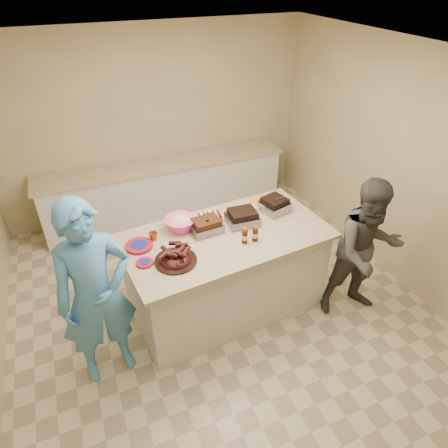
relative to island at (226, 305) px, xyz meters
name	(u,v)px	position (x,y,z in m)	size (l,w,h in m)	color
room	(220,310)	(-0.09, -0.06, 0.00)	(4.50, 5.00, 2.70)	tan
back_counter	(165,189)	(-0.09, 2.14, 0.45)	(3.60, 0.64, 0.90)	silver
island	(226,305)	(0.00, 0.00, 0.00)	(2.11, 1.11, 1.00)	silver
rib_platter	(176,261)	(-0.60, -0.22, 1.00)	(0.40, 0.40, 0.16)	#3C0F0C
pulled_pork_tray	(206,232)	(-0.17, 0.13, 1.00)	(0.31, 0.24, 0.09)	#47230F
brisket_tray	(242,223)	(0.24, 0.13, 1.00)	(0.32, 0.27, 0.10)	black
roasting_pan	(274,211)	(0.67, 0.21, 1.00)	(0.28, 0.28, 0.11)	gray
coleslaw_bowl	(181,229)	(-0.39, 0.27, 1.00)	(0.33, 0.33, 0.23)	#FD4AA2
sausage_plate	(210,219)	(-0.05, 0.33, 1.00)	(0.32, 0.32, 0.05)	silver
mac_cheese_dish	(261,205)	(0.59, 0.38, 1.00)	(0.26, 0.19, 0.07)	#FFAB00
bbq_bottle_a	(244,242)	(0.12, -0.19, 1.00)	(0.06, 0.06, 0.17)	#400E03
bbq_bottle_b	(255,240)	(0.23, -0.20, 1.00)	(0.06, 0.06, 0.17)	#400E03
mustard_bottle	(197,228)	(-0.23, 0.23, 1.00)	(0.05, 0.05, 0.13)	yellow
sauce_bowl	(216,226)	(-0.04, 0.18, 1.00)	(0.14, 0.04, 0.14)	silver
plate_stack_large	(139,247)	(-0.86, 0.13, 1.00)	(0.27, 0.27, 0.03)	maroon
plate_stack_small	(145,264)	(-0.87, -0.14, 1.00)	(0.16, 0.16, 0.02)	maroon
plastic_cup	(154,240)	(-0.70, 0.20, 1.00)	(0.09, 0.09, 0.09)	#963B11
basket_stack	(183,220)	(-0.33, 0.42, 1.00)	(0.18, 0.14, 0.09)	maroon
guest_blue	(113,365)	(-1.35, -0.33, 0.00)	(0.68, 1.88, 0.45)	#4C97D7
guest_gray	(352,306)	(1.35, -0.58, 0.00)	(0.79, 1.62, 0.61)	#4C4843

